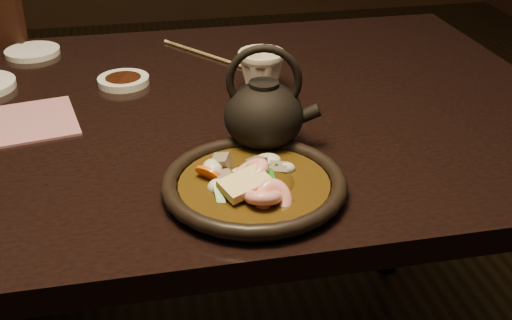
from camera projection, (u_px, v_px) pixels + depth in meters
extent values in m
cube|color=black|center=(119.00, 124.00, 1.12)|extent=(1.60, 0.90, 0.04)
cylinder|color=black|center=(398.00, 166.00, 1.75)|extent=(0.06, 0.06, 0.71)
cube|color=black|center=(9.00, 134.00, 1.76)|extent=(0.53, 0.53, 0.04)
cylinder|color=black|center=(99.00, 177.00, 2.00)|extent=(0.04, 0.04, 0.41)
cylinder|color=black|center=(55.00, 240.00, 1.71)|extent=(0.04, 0.04, 0.41)
cylinder|color=black|center=(254.00, 190.00, 0.89)|extent=(0.23, 0.23, 0.01)
torus|color=black|center=(254.00, 183.00, 0.88)|extent=(0.26, 0.26, 0.02)
cylinder|color=#39260A|center=(254.00, 185.00, 0.88)|extent=(0.21, 0.21, 0.01)
ellipsoid|color=#39260A|center=(254.00, 185.00, 0.88)|extent=(0.12, 0.11, 0.03)
torus|color=#FFAEA1|center=(274.00, 201.00, 0.83)|extent=(0.05, 0.05, 0.05)
torus|color=#FFAEA1|center=(249.00, 174.00, 0.87)|extent=(0.06, 0.05, 0.04)
torus|color=#FFAEA1|center=(263.00, 197.00, 0.83)|extent=(0.06, 0.07, 0.04)
cube|color=gray|center=(278.00, 171.00, 0.90)|extent=(0.03, 0.03, 0.03)
cube|color=gray|center=(256.00, 178.00, 0.87)|extent=(0.02, 0.03, 0.03)
cube|color=gray|center=(257.00, 165.00, 0.90)|extent=(0.03, 0.04, 0.03)
cube|color=gray|center=(255.00, 179.00, 0.88)|extent=(0.03, 0.03, 0.03)
cube|color=gray|center=(223.00, 180.00, 0.88)|extent=(0.03, 0.03, 0.02)
cube|color=gray|center=(222.00, 163.00, 0.90)|extent=(0.03, 0.03, 0.03)
cylinder|color=#DF4F07|center=(240.00, 186.00, 0.87)|extent=(0.04, 0.04, 0.04)
cylinder|color=#DF4F07|center=(208.00, 173.00, 0.88)|extent=(0.04, 0.04, 0.04)
cylinder|color=#DF4F07|center=(213.00, 168.00, 0.90)|extent=(0.04, 0.03, 0.04)
cylinder|color=#DF4F07|center=(268.00, 177.00, 0.88)|extent=(0.03, 0.04, 0.04)
cylinder|color=#DF4F07|center=(255.00, 179.00, 0.87)|extent=(0.05, 0.05, 0.03)
cube|color=#196713|center=(267.00, 173.00, 0.90)|extent=(0.03, 0.02, 0.03)
cube|color=#196713|center=(244.00, 176.00, 0.87)|extent=(0.03, 0.03, 0.02)
cube|color=#196713|center=(260.00, 174.00, 0.88)|extent=(0.04, 0.03, 0.02)
cube|color=#196713|center=(220.00, 196.00, 0.84)|extent=(0.01, 0.03, 0.02)
cube|color=#196713|center=(241.00, 190.00, 0.84)|extent=(0.03, 0.03, 0.02)
cube|color=#196713|center=(272.00, 180.00, 0.86)|extent=(0.01, 0.04, 0.02)
ellipsoid|color=beige|center=(243.00, 173.00, 0.89)|extent=(0.04, 0.03, 0.02)
ellipsoid|color=beige|center=(213.00, 168.00, 0.89)|extent=(0.03, 0.04, 0.02)
ellipsoid|color=beige|center=(268.00, 160.00, 0.92)|extent=(0.04, 0.03, 0.02)
ellipsoid|color=beige|center=(282.00, 169.00, 0.91)|extent=(0.04, 0.02, 0.02)
ellipsoid|color=beige|center=(218.00, 188.00, 0.87)|extent=(0.03, 0.03, 0.02)
ellipsoid|color=beige|center=(262.00, 173.00, 0.89)|extent=(0.04, 0.03, 0.02)
cube|color=#FFDF98|center=(245.00, 184.00, 0.84)|extent=(0.08, 0.06, 0.03)
cylinder|color=silver|center=(123.00, 81.00, 1.23)|extent=(0.10, 0.10, 0.01)
cylinder|color=silver|center=(33.00, 52.00, 1.37)|extent=(0.11, 0.11, 0.01)
imported|color=beige|center=(262.00, 71.00, 1.17)|extent=(0.10, 0.09, 0.09)
cylinder|color=tan|center=(205.00, 54.00, 1.37)|extent=(0.14, 0.19, 0.01)
cylinder|color=tan|center=(201.00, 53.00, 1.37)|extent=(0.14, 0.19, 0.01)
cube|color=#9E616A|center=(26.00, 122.00, 1.08)|extent=(0.19, 0.19, 0.00)
ellipsoid|color=black|center=(264.00, 116.00, 0.98)|extent=(0.12, 0.12, 0.10)
cylinder|color=black|center=(264.00, 88.00, 0.95)|extent=(0.04, 0.04, 0.02)
cylinder|color=black|center=(304.00, 116.00, 0.97)|extent=(0.06, 0.03, 0.04)
torus|color=black|center=(264.00, 81.00, 0.95)|extent=(0.11, 0.04, 0.11)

